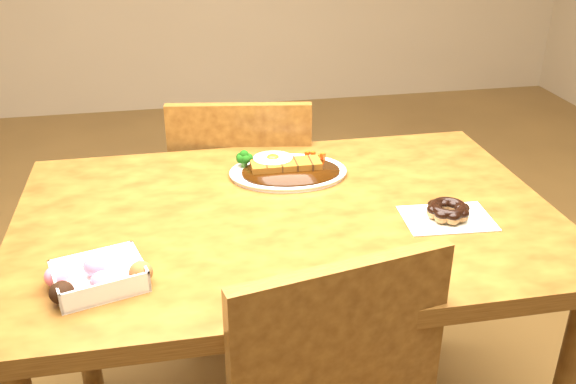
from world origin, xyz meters
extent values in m
cube|color=#4F2A0F|center=(0.00, 0.00, 0.73)|extent=(1.20, 0.80, 0.04)
cylinder|color=#4F2A0F|center=(-0.54, 0.34, 0.35)|extent=(0.06, 0.06, 0.71)
cylinder|color=#4F2A0F|center=(0.54, 0.34, 0.35)|extent=(0.06, 0.06, 0.71)
cube|color=#4F2A0F|center=(-0.03, 0.60, 0.43)|extent=(0.48, 0.48, 0.04)
cylinder|color=#4F2A0F|center=(0.17, 0.74, 0.21)|extent=(0.04, 0.04, 0.41)
cylinder|color=#4F2A0F|center=(-0.17, 0.79, 0.21)|extent=(0.04, 0.04, 0.41)
cylinder|color=#4F2A0F|center=(0.11, 0.41, 0.21)|extent=(0.04, 0.04, 0.41)
cylinder|color=#4F2A0F|center=(-0.22, 0.46, 0.21)|extent=(0.04, 0.04, 0.41)
cube|color=#4F2A0F|center=(-0.06, 0.41, 0.67)|extent=(0.40, 0.09, 0.40)
cube|color=#4F2A0F|center=(0.01, -0.41, 0.67)|extent=(0.40, 0.11, 0.40)
ellipsoid|color=white|center=(0.04, 0.19, 0.76)|extent=(0.30, 0.23, 0.01)
ellipsoid|color=black|center=(0.04, 0.18, 0.77)|extent=(0.26, 0.19, 0.01)
cube|color=#6B380C|center=(0.03, 0.20, 0.77)|extent=(0.18, 0.06, 0.02)
ellipsoid|color=white|center=(0.01, 0.22, 0.79)|extent=(0.11, 0.09, 0.01)
ellipsoid|color=#FFB214|center=(0.01, 0.22, 0.79)|extent=(0.03, 0.03, 0.02)
cube|color=white|center=(-0.39, -0.22, 0.77)|extent=(0.19, 0.16, 0.04)
ellipsoid|color=black|center=(-0.45, -0.26, 0.77)|extent=(0.04, 0.04, 0.04)
ellipsoid|color=pink|center=(-0.38, -0.24, 0.77)|extent=(0.04, 0.04, 0.04)
ellipsoid|color=brown|center=(-0.32, -0.22, 0.77)|extent=(0.04, 0.04, 0.04)
ellipsoid|color=pink|center=(-0.47, -0.21, 0.77)|extent=(0.04, 0.04, 0.04)
ellipsoid|color=pink|center=(-0.40, -0.19, 0.77)|extent=(0.04, 0.04, 0.04)
cube|color=silver|center=(0.34, -0.10, 0.75)|extent=(0.20, 0.15, 0.00)
torus|color=olive|center=(0.34, -0.10, 0.77)|extent=(0.10, 0.10, 0.03)
torus|color=black|center=(0.34, -0.10, 0.78)|extent=(0.09, 0.09, 0.02)
camera|label=1|loc=(-0.24, -1.24, 1.43)|focal=40.00mm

